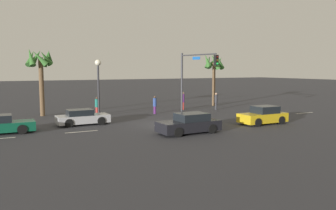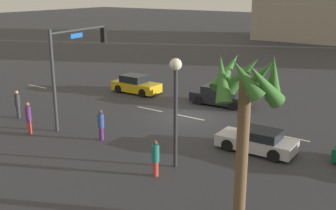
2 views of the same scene
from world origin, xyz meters
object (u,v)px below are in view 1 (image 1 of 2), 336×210
object	(u,v)px
car_1	(263,116)
streetlamp	(98,76)
pedestrian_0	(183,100)
palm_tree_1	(214,66)
pedestrian_3	(155,104)
pedestrian_2	(97,105)
pedestrian_1	(216,101)
car_3	(82,117)
car_0	(189,124)
traffic_signal	(193,72)
palm_tree_0	(40,64)

from	to	relation	value
car_1	streetlamp	xyz separation A→B (m)	(-10.49, 10.09, 3.07)
pedestrian_0	palm_tree_1	xyz separation A→B (m)	(5.09, 1.73, 3.66)
car_1	pedestrian_0	bearing A→B (deg)	95.33
pedestrian_3	car_1	bearing A→B (deg)	-61.49
car_1	pedestrian_2	xyz separation A→B (m)	(-10.31, 11.43, 0.24)
car_1	palm_tree_1	world-z (taller)	palm_tree_1
streetlamp	pedestrian_1	size ratio (longest dim) A/B	2.86
car_3	streetlamp	bearing A→B (deg)	58.33
pedestrian_0	pedestrian_2	size ratio (longest dim) A/B	1.12
car_0	traffic_signal	size ratio (longest dim) A/B	0.73
car_0	palm_tree_0	distance (m)	16.20
streetlamp	pedestrian_1	bearing A→B (deg)	-2.62
pedestrian_0	palm_tree_0	world-z (taller)	palm_tree_0
car_1	car_3	distance (m)	14.32
car_0	traffic_signal	world-z (taller)	traffic_signal
palm_tree_1	traffic_signal	bearing A→B (deg)	-139.66
traffic_signal	palm_tree_0	distance (m)	14.34
traffic_signal	streetlamp	xyz separation A→B (m)	(-8.83, 2.13, -0.35)
car_0	streetlamp	bearing A→B (deg)	106.78
pedestrian_3	palm_tree_1	world-z (taller)	palm_tree_1
car_0	streetlamp	world-z (taller)	streetlamp
traffic_signal	pedestrian_0	bearing A→B (deg)	78.63
pedestrian_1	pedestrian_2	distance (m)	12.59
streetlamp	palm_tree_0	bearing A→B (deg)	149.42
palm_tree_0	car_3	bearing A→B (deg)	-71.89
pedestrian_1	car_3	bearing A→B (deg)	-167.35
streetlamp	pedestrian_0	bearing A→B (deg)	6.00
pedestrian_2	palm_tree_0	distance (m)	6.36
streetlamp	pedestrian_0	size ratio (longest dim) A/B	2.72
pedestrian_2	car_3	bearing A→B (deg)	-116.36
car_1	pedestrian_2	bearing A→B (deg)	132.06
pedestrian_0	pedestrian_3	xyz separation A→B (m)	(-4.10, -1.64, -0.11)
palm_tree_0	pedestrian_3	bearing A→B (deg)	-18.72
pedestrian_3	palm_tree_0	bearing A→B (deg)	161.28
car_1	traffic_signal	size ratio (longest dim) A/B	0.66
car_1	car_0	bearing A→B (deg)	-174.54
pedestrian_3	car_0	bearing A→B (deg)	-101.76
streetlamp	pedestrian_3	xyz separation A→B (m)	(5.36, -0.65, -2.80)
pedestrian_2	pedestrian_0	bearing A→B (deg)	-2.12
traffic_signal	pedestrian_0	world-z (taller)	traffic_signal
car_1	car_3	world-z (taller)	car_1
pedestrian_1	pedestrian_2	size ratio (longest dim) A/B	1.07
car_3	palm_tree_1	world-z (taller)	palm_tree_1
car_0	car_3	world-z (taller)	car_0
car_3	pedestrian_3	size ratio (longest dim) A/B	2.31
traffic_signal	pedestrian_1	distance (m)	5.14
pedestrian_1	palm_tree_1	bearing A→B (deg)	59.85
car_1	pedestrian_3	bearing A→B (deg)	118.51
traffic_signal	pedestrian_2	size ratio (longest dim) A/B	3.50
streetlamp	pedestrian_1	world-z (taller)	streetlamp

